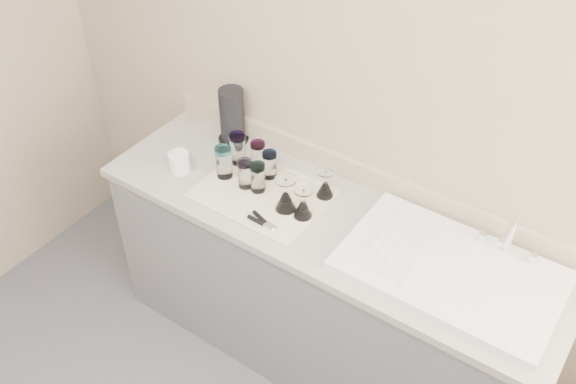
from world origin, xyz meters
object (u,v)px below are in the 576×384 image
Objects in this scene: paper_towel_roll at (232,116)px; sink_unit at (451,270)px; tumbler_teal at (238,148)px; tumbler_cyan at (258,155)px; goblet_front_right at (303,207)px; tumbler_lavender at (258,177)px; goblet_front_left at (286,199)px; can_opener at (263,222)px; tumbler_magenta at (224,162)px; tumbler_purple at (270,165)px; goblet_back_right at (325,187)px; white_mug at (179,162)px; tumbler_blue at (245,174)px.

sink_unit is at bearing -10.11° from paper_towel_roll.
tumbler_cyan is at bearing 11.47° from tumbler_teal.
tumbler_lavender is at bearing 173.57° from goblet_front_right.
goblet_front_left is 0.57m from paper_towel_roll.
can_opener is (-0.11, -0.14, -0.04)m from goblet_front_right.
goblet_front_right is (0.44, -0.02, -0.03)m from tumbler_magenta.
tumbler_purple is 0.98× the size of goblet_back_right.
tumbler_magenta is (-0.09, -0.13, 0.01)m from tumbler_cyan.
white_mug is (-0.29, -0.22, -0.03)m from tumbler_cyan.
goblet_front_right is 1.00× the size of white_mug.
tumbler_teal is at bearing 175.54° from sink_unit.
tumbler_magenta reaches higher than goblet_back_right.
sink_unit is 6.10× the size of goblet_back_right.
can_opener is at bearing -110.71° from goblet_back_right.
sink_unit reaches higher than goblet_front_right.
tumbler_magenta is 1.13× the size of tumbler_blue.
goblet_front_right is at bearing -175.19° from sink_unit.
paper_towel_roll reaches higher than tumbler_cyan.
sink_unit is at bearing -5.06° from tumbler_purple.
sink_unit is 0.99m from tumbler_cyan.
tumbler_blue is (-0.95, -0.03, 0.06)m from sink_unit.
paper_towel_roll reaches higher than tumbler_magenta.
sink_unit reaches higher than tumbler_purple.
tumbler_cyan is 0.09m from tumbler_purple.
white_mug is (-0.38, -0.08, -0.03)m from tumbler_lavender.
sink_unit reaches higher than tumbler_magenta.
goblet_front_left is (-0.09, -0.17, 0.01)m from goblet_back_right.
white_mug is at bearing -133.76° from tumbler_teal.
tumbler_teal reaches higher than can_opener.
white_mug reaches higher than can_opener.
sink_unit is 0.77m from can_opener.
tumbler_lavender reaches higher than white_mug.
tumbler_cyan is 0.39m from can_opener.
tumbler_cyan is 0.36m from white_mug.
goblet_back_right is 0.84× the size of goblet_front_left.
sink_unit is 5.41× the size of tumbler_magenta.
tumbler_purple is at bearing 120.63° from can_opener.
goblet_front_right reaches higher than goblet_back_right.
goblet_front_left is (0.23, -0.02, -0.01)m from tumbler_blue.
tumbler_purple is 0.90× the size of can_opener.
tumbler_blue is (0.12, -0.00, -0.01)m from tumbler_magenta.
tumbler_teal is at bearing 138.25° from tumbler_blue.
white_mug is (-0.63, -0.06, -0.01)m from goblet_front_right.
goblet_back_right reaches higher than tumbler_purple.
can_opener is at bearing -59.37° from tumbler_purple.
sink_unit is 0.96m from tumbler_blue.
white_mug is at bearing 171.44° from can_opener.
tumbler_lavender is (0.06, 0.01, 0.00)m from tumbler_blue.
goblet_front_right reaches higher than tumbler_purple.
goblet_front_left reaches higher than tumbler_cyan.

